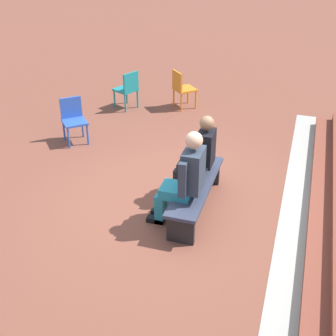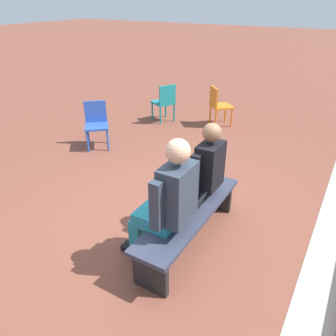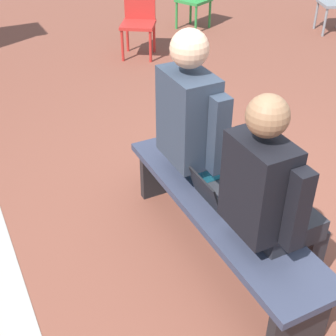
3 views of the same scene
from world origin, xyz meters
name	(u,v)px [view 2 (image 2 of 3)]	position (x,y,z in m)	size (l,w,h in m)	color
ground_plane	(172,228)	(0.00, 0.00, 0.00)	(60.00, 60.00, 0.00)	brown
concrete_strip	(318,291)	(0.13, 1.71, 0.00)	(8.22, 0.40, 0.01)	#A8A399
bench	(190,217)	(0.13, 0.30, 0.35)	(1.80, 0.44, 0.45)	#33384C
person_student	(201,173)	(-0.25, 0.23, 0.72)	(0.55, 0.69, 1.35)	#232328
person_adult	(167,201)	(0.50, 0.23, 0.76)	(0.60, 0.76, 1.44)	teal
laptop	(189,208)	(0.17, 0.31, 0.50)	(0.32, 0.29, 0.21)	black
plastic_chair_far_right	(218,104)	(-3.65, -0.98, 0.48)	(0.59, 0.59, 0.84)	orange
plastic_chair_near_bench_right	(96,122)	(-1.45, -2.46, 0.48)	(0.59, 0.59, 0.84)	#2D56B7
plastic_chair_by_pillar	(165,101)	(-3.26, -2.08, 0.48)	(0.57, 0.57, 0.84)	teal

